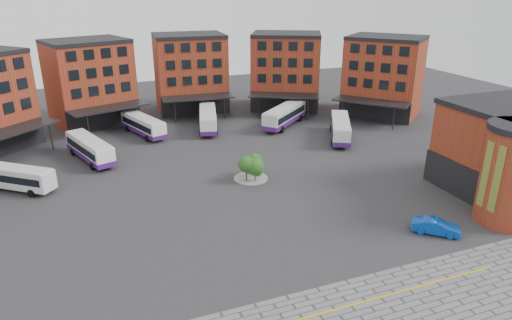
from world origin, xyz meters
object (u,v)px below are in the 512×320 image
object	(u,v)px
bus_f	(340,128)
blue_car	(436,227)
bus_e	(285,115)
tree_island	(253,166)
bus_c	(143,125)
bus_d	(208,119)
bus_b	(90,149)
bus_a	(14,176)

from	to	relation	value
bus_f	blue_car	distance (m)	30.20
bus_e	bus_f	distance (m)	11.24
tree_island	blue_car	distance (m)	22.82
bus_c	bus_d	distance (m)	10.87
bus_f	bus_b	bearing A→B (deg)	-158.08
bus_e	bus_c	bearing A→B (deg)	-139.25
bus_c	blue_car	xyz separation A→B (m)	(22.68, -42.94, -0.92)
bus_a	bus_f	bearing A→B (deg)	-48.62
bus_a	bus_d	distance (m)	32.55
bus_b	bus_d	distance (m)	21.33
bus_b	bus_e	world-z (taller)	bus_e
bus_d	bus_b	bearing A→B (deg)	-141.99
bus_d	bus_e	size ratio (longest dim) A/B	1.10
bus_a	blue_car	size ratio (longest dim) A/B	2.06
bus_b	bus_f	bearing A→B (deg)	-25.91
bus_b	bus_f	xyz separation A→B (m)	(37.92, -4.43, 0.04)
bus_c	bus_e	xyz separation A→B (m)	(23.94, -3.56, 0.19)
bus_a	bus_f	distance (m)	47.00
bus_a	bus_e	size ratio (longest dim) A/B	0.86
bus_d	bus_f	distance (m)	22.47
tree_island	bus_a	world-z (taller)	tree_island
bus_f	blue_car	size ratio (longest dim) A/B	2.47
bus_b	bus_f	distance (m)	38.18
bus_f	tree_island	bearing A→B (deg)	-122.82
bus_a	bus_f	size ratio (longest dim) A/B	0.83
bus_b	bus_e	size ratio (longest dim) A/B	1.05
bus_a	bus_f	world-z (taller)	bus_f
tree_island	blue_car	world-z (taller)	tree_island
tree_island	bus_d	size ratio (longest dim) A/B	0.36
bus_b	blue_car	xyz separation A→B (m)	(31.38, -33.89, -0.98)
tree_island	bus_a	distance (m)	29.00
bus_c	bus_f	world-z (taller)	bus_f
bus_d	bus_f	xyz separation A→B (m)	(18.37, -12.95, -0.03)
tree_island	bus_a	size ratio (longest dim) A/B	0.46
tree_island	bus_b	size ratio (longest dim) A/B	0.38
bus_e	blue_car	xyz separation A→B (m)	(-1.26, -39.38, -1.11)
tree_island	bus_c	xyz separation A→B (m)	(-10.28, 23.81, -0.21)
tree_island	bus_b	world-z (taller)	tree_island
tree_island	blue_car	size ratio (longest dim) A/B	0.94
bus_b	blue_car	world-z (taller)	bus_b
bus_c	blue_car	bearing A→B (deg)	-81.41
bus_c	bus_f	bearing A→B (deg)	-44.01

